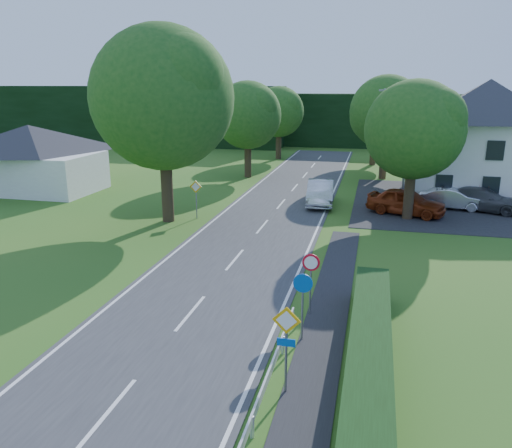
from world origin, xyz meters
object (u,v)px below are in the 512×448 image
(parked_car_red, at_px, (406,202))
(parked_car_silver_a, at_px, (452,199))
(parked_car_grey, at_px, (483,199))
(parasol, at_px, (479,193))
(moving_car, at_px, (320,193))
(streetlight, at_px, (404,144))
(motorcycle, at_px, (313,188))

(parked_car_red, relative_size, parked_car_silver_a, 1.15)
(parked_car_grey, distance_m, parasol, 1.41)
(moving_car, relative_size, parked_car_red, 1.03)
(moving_car, distance_m, parked_car_silver_a, 8.88)
(streetlight, distance_m, parked_car_red, 3.74)
(parked_car_grey, relative_size, parasol, 2.52)
(parked_car_red, distance_m, parasol, 6.23)
(streetlight, xyz_separation_m, parked_car_grey, (5.42, 1.30, -3.67))
(parked_car_silver_a, bearing_deg, parasol, -48.65)
(motorcycle, bearing_deg, parked_car_red, -40.29)
(moving_car, xyz_separation_m, motorcycle, (-0.89, 3.20, -0.32))
(parked_car_grey, bearing_deg, moving_car, 113.93)
(moving_car, distance_m, parked_car_red, 5.94)
(parked_car_silver_a, bearing_deg, parked_car_red, 132.24)
(parasol, bearing_deg, parked_car_silver_a, -144.10)
(streetlight, xyz_separation_m, parked_car_red, (0.36, -1.00, -3.58))
(motorcycle, distance_m, parked_car_red, 8.16)
(motorcycle, relative_size, parked_car_silver_a, 0.47)
(streetlight, xyz_separation_m, parasol, (5.37, 2.70, -3.50))
(parked_car_red, bearing_deg, parasol, -34.10)
(moving_car, bearing_deg, parked_car_red, -19.93)
(streetlight, relative_size, parasol, 3.89)
(parked_car_red, xyz_separation_m, parked_car_grey, (5.07, 2.31, -0.09))
(parked_car_silver_a, xyz_separation_m, parasol, (1.89, 1.37, 0.22))
(moving_car, relative_size, parasol, 2.49)
(moving_car, bearing_deg, parked_car_grey, -0.75)
(motorcycle, xyz_separation_m, parked_car_red, (6.62, -4.75, 0.32))
(streetlight, relative_size, parked_car_silver_a, 1.86)
(parasol, bearing_deg, streetlight, -153.28)
(motorcycle, distance_m, parked_car_grey, 11.94)
(parked_car_silver_a, distance_m, parasol, 2.35)
(motorcycle, bearing_deg, parked_car_silver_a, -18.56)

